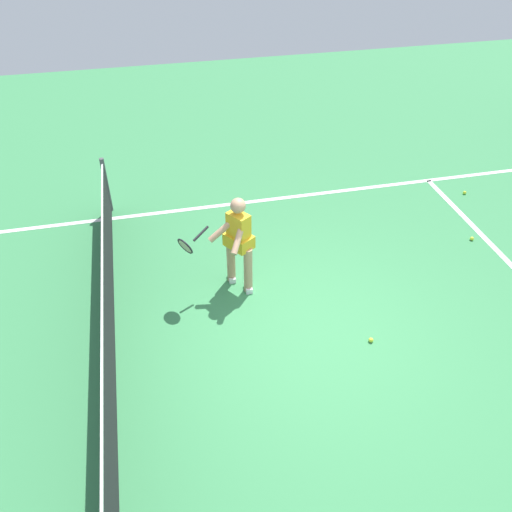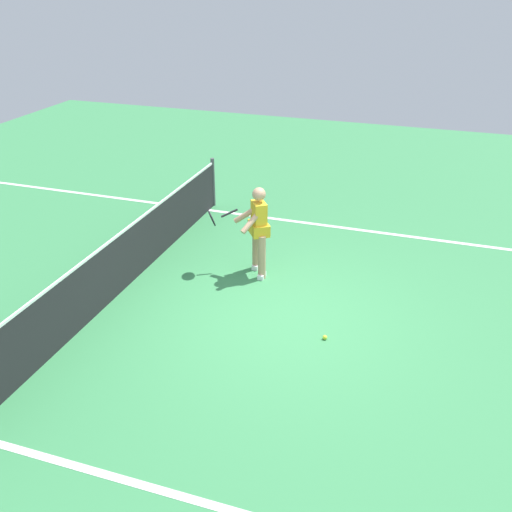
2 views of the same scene
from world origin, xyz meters
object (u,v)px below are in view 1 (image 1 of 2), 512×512
tennis_player (237,241)px  tennis_ball_mid (465,193)px  tennis_ball_far (371,340)px  tennis_ball_near (472,239)px

tennis_player → tennis_ball_mid: 5.20m
tennis_player → tennis_ball_far: 2.34m
tennis_player → tennis_ball_near: bearing=-86.2°
tennis_ball_mid → tennis_ball_near: bearing=154.1°
tennis_ball_near → tennis_ball_mid: (1.42, -0.69, 0.00)m
tennis_player → tennis_ball_mid: (1.70, -4.85, -0.81)m
tennis_ball_far → tennis_ball_near: bearing=-55.0°
tennis_ball_near → tennis_ball_far: size_ratio=1.00×
tennis_player → tennis_ball_near: 4.25m
tennis_ball_far → tennis_ball_mid: bearing=-45.5°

